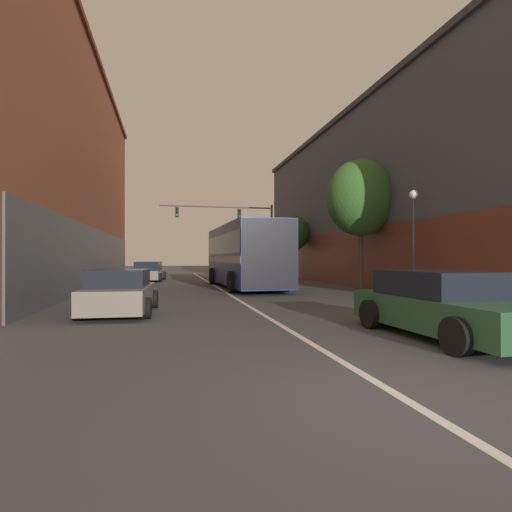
% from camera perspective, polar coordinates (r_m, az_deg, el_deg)
% --- Properties ---
extents(ground_plane, '(160.00, 160.00, 0.00)m').
position_cam_1_polar(ground_plane, '(5.15, 20.27, -18.55)').
color(ground_plane, '#424247').
extents(lane_center_line, '(0.14, 44.55, 0.01)m').
position_cam_1_polar(lane_center_line, '(20.62, -5.08, -4.76)').
color(lane_center_line, silver).
rests_on(lane_center_line, ground_plane).
extents(building_left_brick, '(7.82, 28.08, 12.80)m').
position_cam_1_polar(building_left_brick, '(25.82, -29.86, 10.70)').
color(building_left_brick, '#995138').
rests_on(building_left_brick, ground_plane).
extents(building_right_storefront, '(8.57, 29.20, 10.27)m').
position_cam_1_polar(building_right_storefront, '(27.47, 19.03, 7.35)').
color(building_right_storefront, '#4C515B').
rests_on(building_right_storefront, ground_plane).
extents(bus, '(3.11, 10.18, 3.34)m').
position_cam_1_polar(bus, '(21.68, -1.71, 0.41)').
color(bus, navy).
rests_on(bus, ground_plane).
extents(hatchback_foreground, '(2.11, 4.41, 1.34)m').
position_cam_1_polar(hatchback_foreground, '(9.05, 25.07, -6.40)').
color(hatchback_foreground, '#285633').
rests_on(hatchback_foreground, ground_plane).
extents(parked_car_left_near, '(2.34, 4.62, 1.35)m').
position_cam_1_polar(parked_car_left_near, '(29.01, -15.06, -2.20)').
color(parked_car_left_near, slate).
rests_on(parked_car_left_near, ground_plane).
extents(parked_car_left_mid, '(2.08, 3.89, 1.28)m').
position_cam_1_polar(parked_car_left_mid, '(12.25, -18.83, -4.97)').
color(parked_car_left_mid, slate).
rests_on(parked_car_left_mid, ground_plane).
extents(traffic_signal_gantry, '(9.36, 0.36, 6.12)m').
position_cam_1_polar(traffic_signal_gantry, '(33.26, -2.61, 4.71)').
color(traffic_signal_gantry, '#514C47').
rests_on(traffic_signal_gantry, ground_plane).
extents(street_lamp, '(0.36, 0.36, 4.24)m').
position_cam_1_polar(street_lamp, '(16.61, 21.62, 3.47)').
color(street_lamp, '#47474C').
rests_on(street_lamp, ground_plane).
extents(street_tree_near, '(3.43, 3.08, 6.46)m').
position_cam_1_polar(street_tree_near, '(20.49, 14.73, 8.02)').
color(street_tree_near, brown).
rests_on(street_tree_near, ground_plane).
extents(street_tree_far, '(2.46, 2.22, 4.83)m').
position_cam_1_polar(street_tree_far, '(29.57, 5.21, 3.29)').
color(street_tree_far, '#3D2D1E').
rests_on(street_tree_far, ground_plane).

